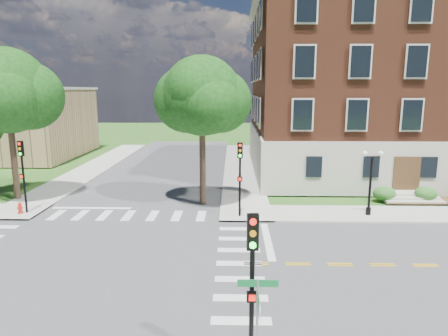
{
  "coord_description": "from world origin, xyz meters",
  "views": [
    {
      "loc": [
        6.88,
        -17.79,
        8.2
      ],
      "look_at": [
        6.3,
        7.38,
        3.2
      ],
      "focal_mm": 32.0,
      "sensor_mm": 36.0,
      "label": 1
    }
  ],
  "objects_px": {
    "traffic_signal_nw": "(22,167)",
    "street_sign_pole": "(258,311)",
    "twin_lamp_west": "(371,179)",
    "traffic_signal_se": "(252,275)",
    "traffic_signal_ne": "(240,170)",
    "fire_hydrant": "(20,208)"
  },
  "relations": [
    {
      "from": "traffic_signal_nw",
      "to": "street_sign_pole",
      "type": "bearing_deg",
      "value": -46.76
    },
    {
      "from": "twin_lamp_west",
      "to": "street_sign_pole",
      "type": "height_order",
      "value": "twin_lamp_west"
    },
    {
      "from": "traffic_signal_se",
      "to": "street_sign_pole",
      "type": "xyz_separation_m",
      "value": [
        0.14,
        -0.36,
        -0.88
      ]
    },
    {
      "from": "traffic_signal_ne",
      "to": "traffic_signal_se",
      "type": "bearing_deg",
      "value": -89.6
    },
    {
      "from": "street_sign_pole",
      "to": "fire_hydrant",
      "type": "distance_m",
      "value": 21.18
    },
    {
      "from": "twin_lamp_west",
      "to": "traffic_signal_se",
      "type": "bearing_deg",
      "value": -118.96
    },
    {
      "from": "twin_lamp_west",
      "to": "fire_hydrant",
      "type": "relative_size",
      "value": 5.64
    },
    {
      "from": "traffic_signal_ne",
      "to": "traffic_signal_nw",
      "type": "distance_m",
      "value": 14.17
    },
    {
      "from": "traffic_signal_nw",
      "to": "street_sign_pole",
      "type": "height_order",
      "value": "traffic_signal_nw"
    },
    {
      "from": "traffic_signal_ne",
      "to": "traffic_signal_nw",
      "type": "height_order",
      "value": "same"
    },
    {
      "from": "traffic_signal_nw",
      "to": "fire_hydrant",
      "type": "height_order",
      "value": "traffic_signal_nw"
    },
    {
      "from": "traffic_signal_se",
      "to": "traffic_signal_ne",
      "type": "relative_size",
      "value": 1.0
    },
    {
      "from": "traffic_signal_se",
      "to": "traffic_signal_ne",
      "type": "distance_m",
      "value": 14.57
    },
    {
      "from": "traffic_signal_se",
      "to": "fire_hydrant",
      "type": "height_order",
      "value": "traffic_signal_se"
    },
    {
      "from": "traffic_signal_se",
      "to": "traffic_signal_nw",
      "type": "bearing_deg",
      "value": 133.63
    },
    {
      "from": "traffic_signal_se",
      "to": "traffic_signal_nw",
      "type": "height_order",
      "value": "same"
    },
    {
      "from": "twin_lamp_west",
      "to": "traffic_signal_nw",
      "type": "bearing_deg",
      "value": -179.86
    },
    {
      "from": "traffic_signal_ne",
      "to": "street_sign_pole",
      "type": "height_order",
      "value": "traffic_signal_ne"
    },
    {
      "from": "traffic_signal_ne",
      "to": "traffic_signal_nw",
      "type": "xyz_separation_m",
      "value": [
        -14.16,
        0.4,
        0.0
      ]
    },
    {
      "from": "traffic_signal_ne",
      "to": "twin_lamp_west",
      "type": "xyz_separation_m",
      "value": [
        8.42,
        0.45,
        -0.66
      ]
    },
    {
      "from": "traffic_signal_nw",
      "to": "traffic_signal_se",
      "type": "bearing_deg",
      "value": -46.37
    },
    {
      "from": "traffic_signal_se",
      "to": "street_sign_pole",
      "type": "distance_m",
      "value": 0.96
    }
  ]
}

